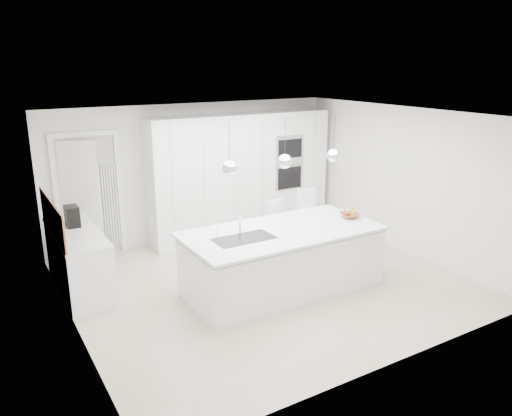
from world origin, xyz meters
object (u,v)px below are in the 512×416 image
island_base (283,261)px  fruit_bowl (350,215)px  bar_stool_left (280,233)px  bar_stool_right (311,222)px  espresso_machine (72,216)px

island_base → fruit_bowl: (1.22, -0.01, 0.51)m
bar_stool_left → bar_stool_right: bar_stool_right is taller
fruit_bowl → bar_stool_left: 1.19m
espresso_machine → bar_stool_right: size_ratio=0.27×
island_base → bar_stool_left: (0.51, 0.85, 0.09)m
espresso_machine → bar_stool_left: bearing=-15.9°
espresso_machine → bar_stool_right: bearing=-11.3°
fruit_bowl → bar_stool_left: bar_stool_left is taller
bar_stool_right → island_base: bearing=-132.8°
fruit_bowl → espresso_machine: bearing=154.9°
island_base → bar_stool_left: bearing=59.1°
island_base → espresso_machine: bearing=145.3°
island_base → bar_stool_right: (1.21, 0.96, 0.13)m
bar_stool_left → bar_stool_right: size_ratio=0.94×
island_base → fruit_bowl: 1.32m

